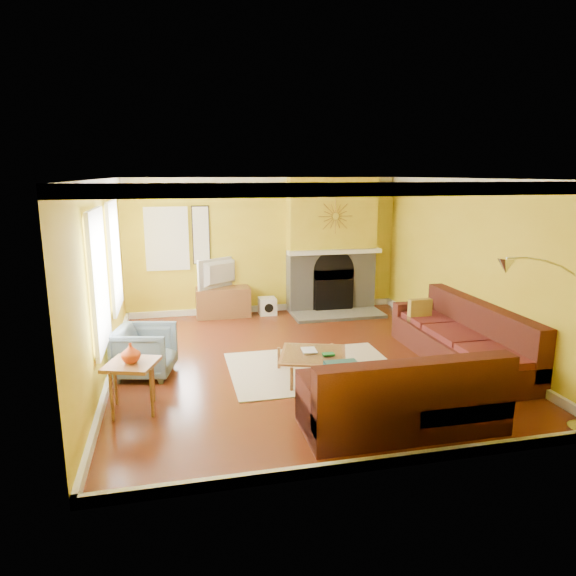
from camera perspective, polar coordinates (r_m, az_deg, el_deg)
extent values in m
cube|color=maroon|center=(7.84, 1.38, -8.18)|extent=(5.50, 6.00, 0.02)
cube|color=white|center=(7.33, 1.49, 12.12)|extent=(5.50, 6.00, 0.02)
cube|color=yellow|center=(10.37, -2.67, 4.71)|extent=(5.50, 0.02, 2.70)
cube|color=yellow|center=(4.69, 10.55, -5.23)|extent=(5.50, 0.02, 2.70)
cube|color=yellow|center=(7.30, -20.05, 0.61)|extent=(0.02, 6.00, 2.70)
cube|color=yellow|center=(8.56, 19.65, 2.31)|extent=(0.02, 6.00, 2.70)
cube|color=white|center=(8.55, -18.84, 3.37)|extent=(0.06, 1.22, 1.72)
cube|color=white|center=(6.69, -20.41, 0.85)|extent=(0.06, 1.22, 1.72)
cube|color=white|center=(10.14, -13.31, 5.35)|extent=(0.82, 0.06, 1.22)
cube|color=white|center=(10.15, -9.64, 5.80)|extent=(0.34, 0.04, 1.14)
cube|color=white|center=(10.28, 5.23, 4.04)|extent=(1.92, 0.22, 0.08)
cube|color=gray|center=(10.24, 5.63, -2.98)|extent=(1.80, 0.70, 0.06)
cube|color=beige|center=(7.54, 2.82, -8.92)|extent=(2.40, 1.80, 0.02)
cube|color=brown|center=(10.22, -7.21, -1.56)|extent=(1.05, 0.47, 0.58)
imported|color=black|center=(10.09, -7.31, 1.64)|extent=(0.92, 0.67, 0.58)
cube|color=white|center=(10.33, -2.31, -2.01)|extent=(0.34, 0.34, 0.34)
imported|color=slate|center=(7.46, -15.58, -6.79)|extent=(0.93, 0.91, 0.71)
imported|color=#D5471C|center=(6.30, -17.09, -6.91)|extent=(0.28, 0.28, 0.24)
imported|color=white|center=(7.18, 1.59, -7.00)|extent=(0.21, 0.28, 0.03)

